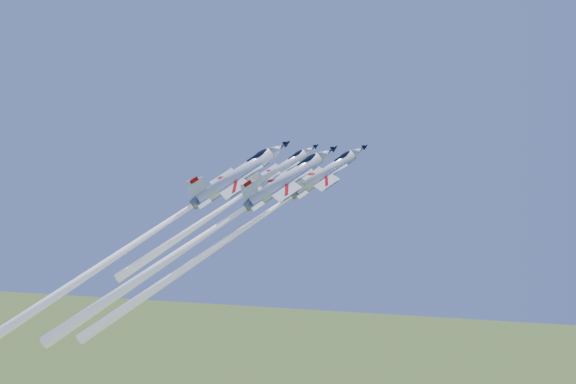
% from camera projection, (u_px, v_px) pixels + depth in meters
% --- Properties ---
extents(jet_lead, '(34.21, 23.56, 35.63)m').
position_uv_depth(jet_lead, '(237.00, 233.00, 99.69)').
color(jet_lead, white).
extents(jet_left, '(26.45, 17.86, 26.52)m').
position_uv_depth(jet_left, '(226.00, 206.00, 106.75)').
color(jet_left, white).
extents(jet_right, '(33.59, 22.81, 34.05)m').
position_uv_depth(jet_right, '(204.00, 235.00, 94.81)').
color(jet_right, white).
extents(jet_slot, '(45.07, 31.22, 47.48)m').
position_uv_depth(jet_slot, '(107.00, 262.00, 97.02)').
color(jet_slot, white).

